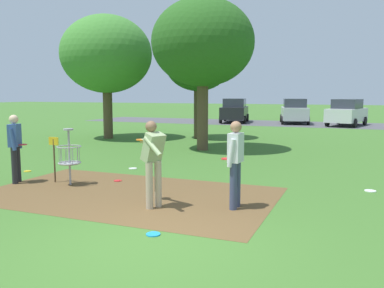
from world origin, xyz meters
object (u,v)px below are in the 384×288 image
Objects in this scene: player_waiting_left at (235,159)px; frisbee_by_tee at (133,168)px; tree_mid_left at (203,43)px; parked_car_center_right at (347,112)px; frisbee_near_basket at (27,171)px; frisbee_far_left at (370,191)px; disc_golf_basket at (68,154)px; frisbee_scattered_a at (153,234)px; parked_car_center_left at (294,111)px; tree_near_left at (106,55)px; tree_mid_center at (198,63)px; parked_car_leftmost at (235,110)px; player_foreground_watching at (153,158)px; frisbee_mid_grass at (118,181)px; player_throwing at (15,145)px.

frisbee_by_tee is (-3.99, 2.92, -0.96)m from player_waiting_left.
tree_mid_left is 16.22m from parked_car_center_right.
frisbee_near_basket is 9.15m from frisbee_far_left.
disc_golf_basket is 22.91m from parked_car_center_right.
tree_mid_left is (-6.00, 5.02, 4.15)m from frisbee_far_left.
parked_car_center_left reaches higher than frisbee_scattered_a.
frisbee_scattered_a is 15.00m from tree_near_left.
parked_car_center_left is 3.83m from parked_car_center_right.
parked_car_center_right reaches higher than frisbee_far_left.
player_waiting_left is 0.29× the size of tree_mid_left.
player_waiting_left is 0.33× the size of tree_mid_center.
tree_mid_center is 1.15× the size of parked_car_leftmost.
tree_near_left is 6.22m from tree_mid_left.
player_foreground_watching reaches higher than disc_golf_basket.
parked_car_leftmost is at bearing 90.18° from frisbee_near_basket.
tree_mid_left is 16.10m from parked_car_leftmost.
tree_mid_left is at bearing 83.96° from frisbee_by_tee.
player_waiting_left is at bearing -12.01° from frisbee_near_basket.
frisbee_far_left is (2.50, 2.51, -0.96)m from player_waiting_left.
player_foreground_watching is 23.36m from parked_car_center_right.
player_waiting_left reaches higher than frisbee_scattered_a.
frisbee_far_left is 0.06× the size of parked_car_center_right.
frisbee_near_basket is 1.01× the size of frisbee_mid_grass.
frisbee_near_basket is at bearing 159.02° from player_foreground_watching.
parked_car_center_left is at bearing 76.32° from tree_mid_center.
tree_near_left reaches higher than frisbee_near_basket.
frisbee_mid_grass is at bearing -168.24° from frisbee_far_left.
frisbee_mid_grass is at bearing -72.48° from frisbee_by_tee.
disc_golf_basket is at bearing -104.84° from parked_car_center_right.
tree_mid_center is 1.15× the size of parked_car_center_left.
parked_car_center_left is (4.38, 22.22, 0.91)m from frisbee_near_basket.
player_throwing is at bearing -166.42° from disc_golf_basket.
player_throwing is 1.80m from frisbee_near_basket.
frisbee_near_basket is 0.05× the size of parked_car_center_left.
tree_mid_center is (-4.40, 13.32, 3.69)m from frisbee_scattered_a.
tree_near_left reaches higher than parked_car_leftmost.
frisbee_far_left is 20.15m from parked_car_center_right.
parked_car_center_right reaches higher than player_waiting_left.
frisbee_by_tee is at bearing -51.70° from tree_near_left.
parked_car_center_right reaches higher than player_foreground_watching.
player_throwing is 8.49× the size of frisbee_mid_grass.
tree_mid_center reaches higher than disc_golf_basket.
frisbee_mid_grass is (-1.97, 1.82, -0.98)m from player_foreground_watching.
frisbee_far_left is (8.21, 2.36, -0.96)m from player_throwing.
player_throwing is at bearing 156.97° from frisbee_scattered_a.
frisbee_scattered_a is 24.68m from parked_car_center_right.
frisbee_near_basket and frisbee_scattered_a have the same top height.
player_foreground_watching is at bearing -9.46° from player_throwing.
parked_car_center_right is at bearing 59.29° from tree_mid_center.
frisbee_mid_grass is 0.04× the size of tree_mid_center.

